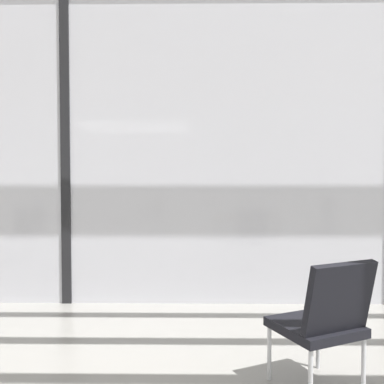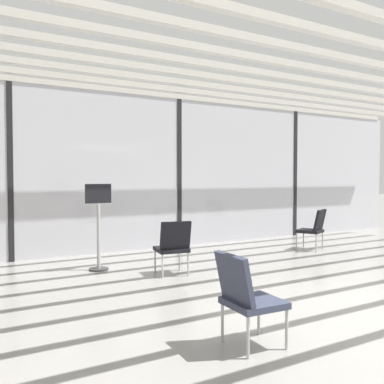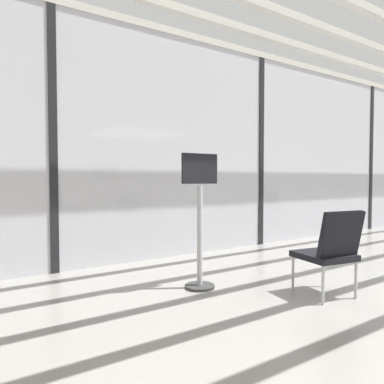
% 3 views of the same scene
% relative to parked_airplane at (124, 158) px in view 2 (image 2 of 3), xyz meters
% --- Properties ---
extents(glass_curtain_wall, '(14.00, 0.08, 3.29)m').
position_rel_parked_airplane_xyz_m(glass_curtain_wall, '(-0.99, -5.94, -0.60)').
color(glass_curtain_wall, silver).
rests_on(glass_curtain_wall, ground).
extents(window_mullion_0, '(0.10, 0.12, 3.29)m').
position_rel_parked_airplane_xyz_m(window_mullion_0, '(-4.49, -5.94, -0.60)').
color(window_mullion_0, black).
rests_on(window_mullion_0, ground).
extents(window_mullion_1, '(0.10, 0.12, 3.29)m').
position_rel_parked_airplane_xyz_m(window_mullion_1, '(-0.99, -5.94, -0.60)').
color(window_mullion_1, black).
rests_on(window_mullion_1, ground).
extents(window_mullion_2, '(0.10, 0.12, 3.29)m').
position_rel_parked_airplane_xyz_m(window_mullion_2, '(2.51, -5.94, -0.60)').
color(window_mullion_2, black).
rests_on(window_mullion_2, ground).
extents(ceiling_slats, '(13.72, 6.72, 0.10)m').
position_rel_parked_airplane_xyz_m(ceiling_slats, '(-0.99, -9.24, 1.09)').
color(ceiling_slats, beige).
rests_on(ceiling_slats, glass_curtain_wall).
extents(parked_airplane, '(11.45, 4.50, 4.50)m').
position_rel_parked_airplane_xyz_m(parked_airplane, '(0.00, 0.00, 0.00)').
color(parked_airplane, '#B2BCD6').
rests_on(parked_airplane, ground).
extents(lounge_chair_1, '(0.56, 0.60, 0.87)m').
position_rel_parked_airplane_xyz_m(lounge_chair_1, '(-2.42, -8.41, -1.76)').
color(lounge_chair_1, black).
rests_on(lounge_chair_1, ground).
extents(lounge_chair_2, '(0.55, 0.51, 0.87)m').
position_rel_parked_airplane_xyz_m(lounge_chair_2, '(-3.15, -11.23, -1.76)').
color(lounge_chair_2, '#33384C').
rests_on(lounge_chair_2, ground).
extents(lounge_chair_3, '(0.66, 0.68, 0.87)m').
position_rel_parked_airplane_xyz_m(lounge_chair_3, '(1.24, -7.86, -1.76)').
color(lounge_chair_3, black).
rests_on(lounge_chair_3, ground).
extents(info_sign, '(0.44, 0.32, 1.44)m').
position_rel_parked_airplane_xyz_m(info_sign, '(-3.32, -7.45, -1.57)').
color(info_sign, '#333333').
rests_on(info_sign, ground).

